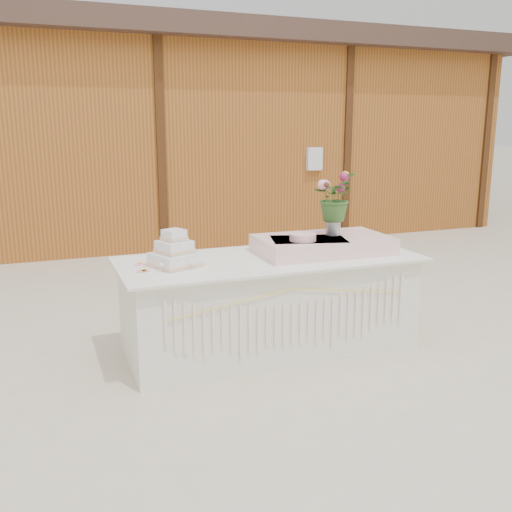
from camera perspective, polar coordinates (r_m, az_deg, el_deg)
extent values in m
plane|color=beige|center=(4.78, 1.32, -9.20)|extent=(80.00, 80.00, 0.00)
cube|color=#A05421|center=(10.23, -11.86, 10.93)|extent=(12.00, 4.00, 3.00)
cube|color=#3E2B23|center=(10.32, -12.31, 20.11)|extent=(12.60, 4.60, 0.30)
cube|color=white|center=(4.65, 1.34, -4.92)|extent=(2.28, 0.88, 0.75)
cube|color=white|center=(4.55, 1.37, -0.29)|extent=(2.40, 1.00, 0.02)
cube|color=white|center=(4.29, -8.13, -0.37)|extent=(0.39, 0.39, 0.10)
cube|color=beige|center=(4.30, -8.11, -0.77)|extent=(0.41, 0.41, 0.02)
cube|color=white|center=(4.27, -8.17, 0.91)|extent=(0.28, 0.28, 0.09)
cube|color=beige|center=(4.28, -8.16, 0.57)|extent=(0.30, 0.30, 0.02)
cube|color=white|center=(4.25, -8.21, 2.08)|extent=(0.18, 0.18, 0.08)
cube|color=beige|center=(4.26, -8.20, 1.80)|extent=(0.20, 0.20, 0.02)
cylinder|color=white|center=(4.56, 4.66, -0.06)|extent=(0.23, 0.23, 0.01)
cylinder|color=white|center=(4.56, 4.67, 0.30)|extent=(0.07, 0.07, 0.04)
cylinder|color=white|center=(4.55, 4.67, 0.63)|extent=(0.27, 0.27, 0.01)
cylinder|color=#F3AFB9|center=(4.54, 4.69, 1.47)|extent=(0.21, 0.21, 0.12)
cube|color=#FFD4CD|center=(4.75, 6.69, 1.15)|extent=(1.09, 0.65, 0.14)
cylinder|color=#AEADB2|center=(4.80, 7.73, 3.09)|extent=(0.12, 0.12, 0.17)
imported|color=#376127|center=(4.76, 7.83, 6.47)|extent=(0.48, 0.47, 0.40)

